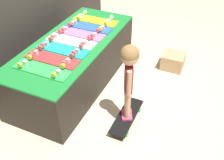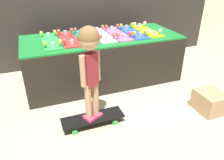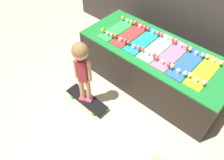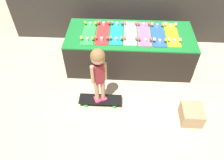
{
  "view_description": "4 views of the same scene",
  "coord_description": "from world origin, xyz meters",
  "px_view_note": "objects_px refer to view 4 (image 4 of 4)",
  "views": [
    {
      "loc": [
        -2.49,
        -1.17,
        2.32
      ],
      "look_at": [
        -0.17,
        -0.14,
        0.34
      ],
      "focal_mm": 42.0,
      "sensor_mm": 36.0,
      "label": 1
    },
    {
      "loc": [
        -0.89,
        -2.22,
        1.49
      ],
      "look_at": [
        -0.12,
        -0.21,
        0.35
      ],
      "focal_mm": 35.0,
      "sensor_mm": 36.0,
      "label": 2
    },
    {
      "loc": [
        1.1,
        -1.59,
        2.47
      ],
      "look_at": [
        -0.22,
        -0.14,
        0.37
      ],
      "focal_mm": 35.0,
      "sensor_mm": 36.0,
      "label": 3
    },
    {
      "loc": [
        -0.14,
        -2.52,
        2.69
      ],
      "look_at": [
        -0.26,
        -0.25,
        0.31
      ],
      "focal_mm": 35.0,
      "sensor_mm": 36.0,
      "label": 4
    }
  ],
  "objects_px": {
    "storage_box": "(191,114)",
    "skateboard_teal_on_rack": "(116,32)",
    "skateboard_blue_on_rack": "(158,34)",
    "skateboard_red_on_rack": "(103,32)",
    "skateboard_pink_on_rack": "(144,33)",
    "child": "(98,67)",
    "skateboard_on_floor": "(100,100)",
    "skateboard_yellow_on_rack": "(172,34)",
    "skateboard_green_on_rack": "(89,32)",
    "skateboard_white_on_rack": "(130,32)"
  },
  "relations": [
    {
      "from": "skateboard_green_on_rack",
      "to": "skateboard_teal_on_rack",
      "type": "xyz_separation_m",
      "value": [
        0.45,
        0.03,
        0.0
      ]
    },
    {
      "from": "skateboard_red_on_rack",
      "to": "storage_box",
      "type": "height_order",
      "value": "skateboard_red_on_rack"
    },
    {
      "from": "skateboard_green_on_rack",
      "to": "child",
      "type": "bearing_deg",
      "value": -75.0
    },
    {
      "from": "child",
      "to": "skateboard_green_on_rack",
      "type": "bearing_deg",
      "value": 80.64
    },
    {
      "from": "storage_box",
      "to": "skateboard_teal_on_rack",
      "type": "bearing_deg",
      "value": 133.47
    },
    {
      "from": "skateboard_green_on_rack",
      "to": "skateboard_on_floor",
      "type": "xyz_separation_m",
      "value": [
        0.25,
        -0.92,
        -0.59
      ]
    },
    {
      "from": "skateboard_teal_on_rack",
      "to": "skateboard_pink_on_rack",
      "type": "height_order",
      "value": "same"
    },
    {
      "from": "skateboard_white_on_rack",
      "to": "skateboard_pink_on_rack",
      "type": "xyz_separation_m",
      "value": [
        0.22,
        -0.01,
        0.0
      ]
    },
    {
      "from": "skateboard_blue_on_rack",
      "to": "skateboard_yellow_on_rack",
      "type": "bearing_deg",
      "value": 3.5
    },
    {
      "from": "skateboard_red_on_rack",
      "to": "storage_box",
      "type": "bearing_deg",
      "value": -41.15
    },
    {
      "from": "skateboard_yellow_on_rack",
      "to": "storage_box",
      "type": "relative_size",
      "value": 2.08
    },
    {
      "from": "skateboard_pink_on_rack",
      "to": "skateboard_blue_on_rack",
      "type": "bearing_deg",
      "value": -2.49
    },
    {
      "from": "skateboard_yellow_on_rack",
      "to": "storage_box",
      "type": "bearing_deg",
      "value": -79.46
    },
    {
      "from": "skateboard_pink_on_rack",
      "to": "skateboard_on_floor",
      "type": "height_order",
      "value": "skateboard_pink_on_rack"
    },
    {
      "from": "skateboard_green_on_rack",
      "to": "skateboard_teal_on_rack",
      "type": "bearing_deg",
      "value": 3.42
    },
    {
      "from": "skateboard_yellow_on_rack",
      "to": "skateboard_blue_on_rack",
      "type": "bearing_deg",
      "value": -176.5
    },
    {
      "from": "skateboard_teal_on_rack",
      "to": "skateboard_red_on_rack",
      "type": "bearing_deg",
      "value": -178.45
    },
    {
      "from": "skateboard_white_on_rack",
      "to": "skateboard_blue_on_rack",
      "type": "height_order",
      "value": "same"
    },
    {
      "from": "child",
      "to": "skateboard_blue_on_rack",
      "type": "bearing_deg",
      "value": 22.41
    },
    {
      "from": "skateboard_green_on_rack",
      "to": "skateboard_pink_on_rack",
      "type": "relative_size",
      "value": 1.0
    },
    {
      "from": "skateboard_on_floor",
      "to": "child",
      "type": "height_order",
      "value": "child"
    },
    {
      "from": "skateboard_green_on_rack",
      "to": "skateboard_pink_on_rack",
      "type": "bearing_deg",
      "value": 1.39
    },
    {
      "from": "skateboard_green_on_rack",
      "to": "skateboard_on_floor",
      "type": "height_order",
      "value": "skateboard_green_on_rack"
    },
    {
      "from": "skateboard_green_on_rack",
      "to": "skateboard_red_on_rack",
      "type": "bearing_deg",
      "value": 5.28
    },
    {
      "from": "skateboard_white_on_rack",
      "to": "storage_box",
      "type": "relative_size",
      "value": 2.08
    },
    {
      "from": "storage_box",
      "to": "skateboard_green_on_rack",
      "type": "bearing_deg",
      "value": 143.68
    },
    {
      "from": "skateboard_white_on_rack",
      "to": "child",
      "type": "xyz_separation_m",
      "value": [
        -0.43,
        -0.95,
        0.09
      ]
    },
    {
      "from": "skateboard_teal_on_rack",
      "to": "skateboard_yellow_on_rack",
      "type": "xyz_separation_m",
      "value": [
        0.9,
        -0.0,
        0.0
      ]
    },
    {
      "from": "skateboard_pink_on_rack",
      "to": "skateboard_on_floor",
      "type": "distance_m",
      "value": 1.29
    },
    {
      "from": "skateboard_green_on_rack",
      "to": "skateboard_blue_on_rack",
      "type": "height_order",
      "value": "same"
    },
    {
      "from": "skateboard_teal_on_rack",
      "to": "skateboard_on_floor",
      "type": "distance_m",
      "value": 1.13
    },
    {
      "from": "skateboard_green_on_rack",
      "to": "skateboard_red_on_rack",
      "type": "height_order",
      "value": "same"
    },
    {
      "from": "skateboard_blue_on_rack",
      "to": "skateboard_red_on_rack",
      "type": "bearing_deg",
      "value": 179.45
    },
    {
      "from": "skateboard_pink_on_rack",
      "to": "child",
      "type": "xyz_separation_m",
      "value": [
        -0.65,
        -0.94,
        0.09
      ]
    },
    {
      "from": "skateboard_teal_on_rack",
      "to": "skateboard_green_on_rack",
      "type": "bearing_deg",
      "value": -176.58
    },
    {
      "from": "skateboard_red_on_rack",
      "to": "skateboard_blue_on_rack",
      "type": "xyz_separation_m",
      "value": [
        0.9,
        -0.01,
        0.0
      ]
    },
    {
      "from": "storage_box",
      "to": "child",
      "type": "bearing_deg",
      "value": 170.05
    },
    {
      "from": "skateboard_teal_on_rack",
      "to": "skateboard_on_floor",
      "type": "relative_size",
      "value": 1.02
    },
    {
      "from": "skateboard_yellow_on_rack",
      "to": "child",
      "type": "distance_m",
      "value": 1.45
    },
    {
      "from": "skateboard_on_floor",
      "to": "skateboard_pink_on_rack",
      "type": "bearing_deg",
      "value": 55.33
    },
    {
      "from": "skateboard_red_on_rack",
      "to": "skateboard_teal_on_rack",
      "type": "relative_size",
      "value": 1.0
    },
    {
      "from": "skateboard_green_on_rack",
      "to": "skateboard_blue_on_rack",
      "type": "relative_size",
      "value": 1.0
    },
    {
      "from": "skateboard_blue_on_rack",
      "to": "storage_box",
      "type": "height_order",
      "value": "skateboard_blue_on_rack"
    },
    {
      "from": "skateboard_teal_on_rack",
      "to": "skateboard_on_floor",
      "type": "xyz_separation_m",
      "value": [
        -0.2,
        -0.95,
        -0.59
      ]
    },
    {
      "from": "skateboard_yellow_on_rack",
      "to": "skateboard_on_floor",
      "type": "distance_m",
      "value": 1.56
    },
    {
      "from": "storage_box",
      "to": "skateboard_white_on_rack",
      "type": "bearing_deg",
      "value": 126.95
    },
    {
      "from": "skateboard_teal_on_rack",
      "to": "storage_box",
      "type": "height_order",
      "value": "skateboard_teal_on_rack"
    },
    {
      "from": "skateboard_white_on_rack",
      "to": "skateboard_yellow_on_rack",
      "type": "distance_m",
      "value": 0.67
    },
    {
      "from": "skateboard_pink_on_rack",
      "to": "skateboard_on_floor",
      "type": "xyz_separation_m",
      "value": [
        -0.65,
        -0.94,
        -0.59
      ]
    },
    {
      "from": "skateboard_white_on_rack",
      "to": "skateboard_blue_on_rack",
      "type": "distance_m",
      "value": 0.45
    }
  ]
}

